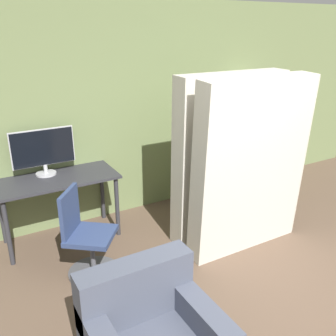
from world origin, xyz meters
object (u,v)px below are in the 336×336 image
mattress_near (251,167)px  mattress_far (228,157)px  bookshelf (238,141)px  office_chair (86,241)px  monitor (43,150)px

mattress_near → mattress_far: size_ratio=1.00×
mattress_near → bookshelf: bearing=54.5°
bookshelf → mattress_near: mattress_near is taller
office_chair → bookshelf: size_ratio=0.57×
monitor → mattress_far: 2.11m
office_chair → mattress_far: 1.84m
monitor → mattress_near: bearing=-36.4°
office_chair → monitor: bearing=97.2°
monitor → mattress_near: (1.86, -1.37, -0.11)m
bookshelf → mattress_near: bearing=-125.5°
mattress_far → mattress_near: bearing=-90.0°
bookshelf → mattress_far: mattress_far is taller
mattress_near → mattress_far: mattress_near is taller
monitor → mattress_near: size_ratio=0.36×
bookshelf → mattress_far: size_ratio=0.83×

